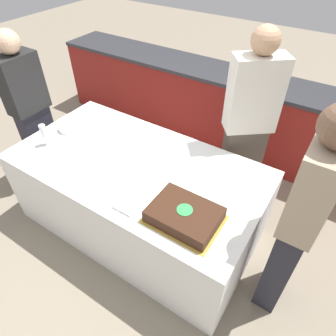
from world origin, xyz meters
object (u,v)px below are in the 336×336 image
cake (184,215)px  plate_stack (70,127)px  person_cutting_cake (248,127)px  person_seated_right (300,221)px  person_seated_left (31,112)px  wine_glass (44,132)px

cake → plate_stack: bearing=166.8°
cake → person_cutting_cake: 1.05m
plate_stack → person_seated_right: 2.06m
person_seated_left → person_seated_right: 2.50m
plate_stack → person_seated_left: bearing=-172.6°
plate_stack → person_seated_right: bearing=-1.6°
wine_glass → person_seated_right: person_seated_right is taller
person_seated_right → person_seated_left: bearing=-90.0°
plate_stack → person_cutting_cake: size_ratio=0.11×
wine_glass → person_seated_right: (2.05, 0.21, -0.00)m
plate_stack → person_seated_left: size_ratio=0.12×
cake → person_seated_left: person_seated_left is taller
wine_glass → person_cutting_cake: size_ratio=0.11×
plate_stack → wine_glass: bearing=-87.7°
cake → plate_stack: 1.46m
plate_stack → person_cutting_cake: (1.42, 0.71, 0.12)m
plate_stack → person_seated_left: 0.45m
person_cutting_cake → person_seated_right: bearing=91.1°
wine_glass → person_cutting_cake: (1.41, 0.98, 0.01)m
person_cutting_cake → person_seated_left: size_ratio=1.09×
wine_glass → person_seated_left: size_ratio=0.12×
wine_glass → person_cutting_cake: 1.72m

